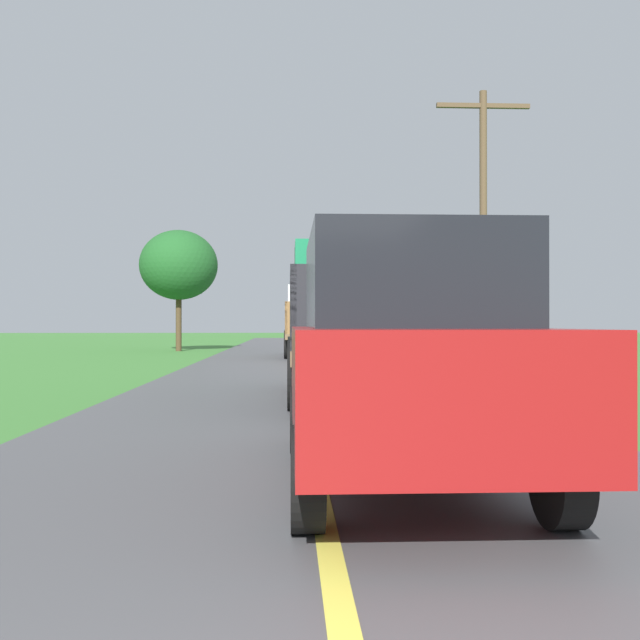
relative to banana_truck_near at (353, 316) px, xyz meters
The scene contains 5 objects.
banana_truck_near is the anchor object (origin of this frame).
banana_truck_far 14.58m from the banana_truck_near, 90.58° to the left, with size 2.38×5.81×2.80m.
utility_pole_roadside 7.78m from the banana_truck_near, 55.79° to the left, with size 2.55×0.20×7.64m.
roadside_tree_near_left 22.42m from the banana_truck_near, 107.01° to the left, with size 3.76×3.76×5.87m.
following_car 7.07m from the banana_truck_near, 92.31° to the right, with size 1.74×4.10×1.92m.
Camera 1 is at (-0.22, -0.45, 1.33)m, focal length 38.72 mm.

